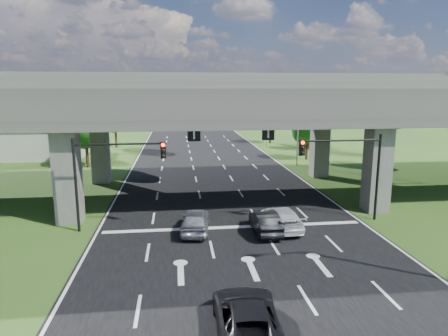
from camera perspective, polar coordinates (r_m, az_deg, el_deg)
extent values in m
plane|color=#2D4917|center=(23.38, 2.74, -11.37)|extent=(160.00, 160.00, 0.00)
cube|color=black|center=(32.74, -0.16, -4.65)|extent=(18.00, 120.00, 0.03)
cube|color=#353331|center=(33.49, -0.57, 9.56)|extent=(80.00, 15.00, 2.00)
cube|color=#615F5A|center=(26.28, 1.19, 12.37)|extent=(80.00, 0.50, 1.00)
cube|color=#615F5A|center=(40.69, -1.72, 11.97)|extent=(80.00, 0.50, 1.00)
cube|color=#615F5A|center=(28.77, -21.49, -0.53)|extent=(1.60, 1.60, 7.00)
cube|color=#615F5A|center=(40.33, -17.29, 2.93)|extent=(1.60, 1.60, 7.00)
cube|color=#615F5A|center=(31.44, 21.07, 0.44)|extent=(1.60, 1.60, 7.00)
cube|color=#615F5A|center=(42.28, 13.54, 3.49)|extent=(1.60, 1.60, 7.00)
cube|color=black|center=(26.47, -4.30, 4.74)|extent=(0.85, 0.06, 0.85)
cube|color=black|center=(27.15, 6.33, 4.87)|extent=(0.85, 0.06, 0.85)
cube|color=#9E9E99|center=(60.95, -28.34, 3.33)|extent=(20.00, 10.00, 4.00)
cylinder|color=black|center=(29.34, 21.08, -1.29)|extent=(0.18, 0.18, 6.00)
cylinder|color=black|center=(27.73, 16.41, 3.78)|extent=(5.50, 0.12, 0.12)
cube|color=black|center=(26.66, 11.07, 2.87)|extent=(0.35, 0.28, 1.05)
sphere|color=#FF0C05|center=(26.46, 11.20, 3.57)|extent=(0.22, 0.22, 0.22)
cylinder|color=black|center=(26.74, -20.39, -2.41)|extent=(0.18, 0.18, 6.00)
cylinder|color=black|center=(25.75, -14.82, 3.32)|extent=(5.50, 0.12, 0.12)
cube|color=black|center=(25.39, -8.67, 2.54)|extent=(0.35, 0.28, 1.05)
sphere|color=#FF0C05|center=(25.18, -8.71, 3.28)|extent=(0.22, 0.22, 0.22)
cylinder|color=gray|center=(47.60, 10.55, 6.26)|extent=(0.16, 0.16, 10.00)
cylinder|color=gray|center=(47.01, 8.98, 11.99)|extent=(3.00, 0.10, 0.10)
cube|color=gray|center=(46.63, 7.16, 11.92)|extent=(0.60, 0.25, 0.18)
cylinder|color=gray|center=(63.01, 6.21, 7.57)|extent=(0.16, 0.16, 10.00)
cylinder|color=gray|center=(62.57, 4.94, 11.87)|extent=(3.00, 0.10, 0.10)
cube|color=gray|center=(62.28, 3.56, 11.80)|extent=(0.60, 0.25, 0.18)
cylinder|color=black|center=(48.94, -18.97, 2.02)|extent=(0.36, 0.36, 3.30)
sphere|color=#165216|center=(48.58, -19.19, 5.51)|extent=(4.50, 4.50, 4.50)
sphere|color=#165216|center=(48.11, -18.90, 7.10)|extent=(3.60, 3.60, 3.60)
sphere|color=#165216|center=(49.13, -19.37, 4.50)|extent=(3.30, 3.30, 3.30)
cylinder|color=black|center=(57.36, -20.25, 2.99)|extent=(0.36, 0.36, 2.86)
sphere|color=#165216|center=(57.08, -20.43, 5.57)|extent=(3.90, 3.90, 3.90)
sphere|color=#165216|center=(56.60, -20.19, 6.74)|extent=(3.12, 3.12, 3.12)
sphere|color=#165216|center=(57.61, -20.58, 4.83)|extent=(2.86, 2.86, 2.86)
cylinder|color=black|center=(64.37, -15.19, 4.42)|extent=(0.36, 0.36, 3.52)
sphere|color=#165216|center=(64.09, -15.33, 7.26)|extent=(4.80, 4.80, 4.80)
sphere|color=#165216|center=(63.66, -15.08, 8.55)|extent=(3.84, 3.84, 3.84)
sphere|color=#165216|center=(64.59, -15.50, 6.42)|extent=(3.52, 3.52, 3.52)
cylinder|color=black|center=(52.54, 11.73, 2.87)|extent=(0.36, 0.36, 3.08)
sphere|color=#165216|center=(52.22, 11.86, 5.91)|extent=(4.20, 4.20, 4.20)
sphere|color=#165216|center=(51.97, 12.44, 7.26)|extent=(3.36, 3.36, 3.36)
sphere|color=#165216|center=(52.58, 11.37, 5.05)|extent=(3.08, 3.08, 3.08)
cylinder|color=black|center=(61.02, 12.04, 3.90)|extent=(0.36, 0.36, 2.86)
sphere|color=#165216|center=(60.75, 12.14, 6.33)|extent=(3.90, 3.90, 3.90)
sphere|color=#165216|center=(60.52, 12.64, 7.40)|extent=(3.12, 3.12, 3.12)
sphere|color=#165216|center=(61.10, 11.72, 5.64)|extent=(2.86, 2.86, 2.86)
cylinder|color=black|center=(67.52, 6.64, 4.95)|extent=(0.36, 0.36, 3.30)
sphere|color=#165216|center=(67.26, 6.69, 7.49)|extent=(4.50, 4.50, 4.50)
sphere|color=#165216|center=(66.99, 7.12, 8.62)|extent=(3.60, 3.60, 3.60)
sphere|color=#165216|center=(67.65, 6.35, 6.75)|extent=(3.30, 3.30, 3.30)
imported|color=#B9BCC2|center=(25.65, -4.09, -7.45)|extent=(2.22, 4.53, 1.49)
imported|color=black|center=(25.57, 5.92, -7.71)|extent=(1.43, 4.09, 1.35)
imported|color=silver|center=(26.50, 8.18, -7.06)|extent=(2.23, 4.82, 1.36)
imported|color=black|center=(15.58, 3.31, -20.71)|extent=(2.64, 5.28, 1.43)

